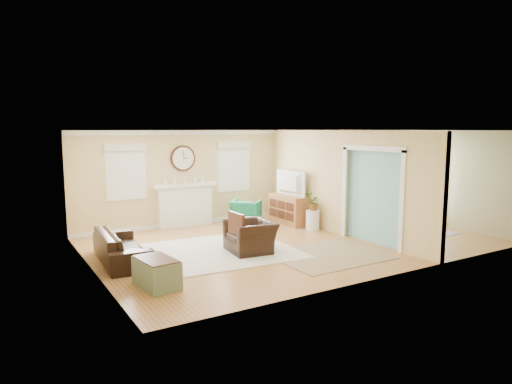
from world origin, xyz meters
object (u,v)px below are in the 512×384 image
credenza (288,209)px  sofa (122,246)px  dining_table (380,217)px  eames_chair (250,236)px  green_chair (246,212)px

credenza → sofa: bearing=-165.1°
credenza → dining_table: bearing=-44.1°
credenza → dining_table: size_ratio=0.80×
dining_table → sofa: bearing=83.4°
sofa → credenza: (4.97, 1.33, 0.09)m
eames_chair → green_chair: (1.30, 2.48, 0.01)m
sofa → green_chair: green_chair is taller
sofa → dining_table: sofa is taller
sofa → eames_chair: (2.57, -0.70, 0.03)m
sofa → dining_table: 6.78m
eames_chair → dining_table: (4.19, 0.29, -0.04)m
green_chair → dining_table: 3.63m
dining_table → green_chair: bearing=49.7°
sofa → eames_chair: 2.67m
credenza → eames_chair: bearing=-139.8°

